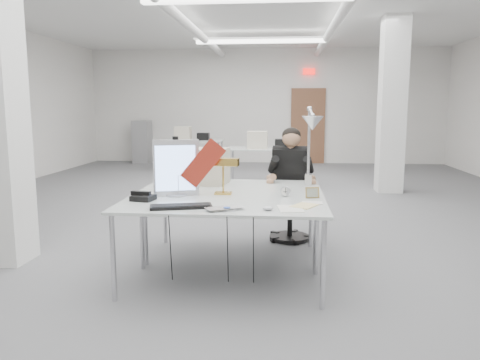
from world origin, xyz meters
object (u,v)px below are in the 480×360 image
object	(u,v)px
desk_phone	(143,198)
architect_lamp	(310,149)
laptop	(227,210)
seated_person	(291,166)
monitor	(176,168)
bankers_lamp	(223,174)
desk_main	(222,204)
office_chair	(290,192)
beige_monitor	(208,166)

from	to	relation	value
desk_phone	architect_lamp	size ratio (longest dim) A/B	0.23
laptop	desk_phone	bearing A→B (deg)	125.77
architect_lamp	seated_person	bearing A→B (deg)	112.77
monitor	bankers_lamp	size ratio (longest dim) A/B	1.38
monitor	seated_person	bearing A→B (deg)	30.59
bankers_lamp	architect_lamp	distance (m)	0.92
desk_main	desk_phone	size ratio (longest dim) A/B	9.71
bankers_lamp	desk_main	bearing A→B (deg)	-77.36
office_chair	seated_person	xyz separation A→B (m)	(0.00, -0.05, 0.32)
laptop	desk_phone	distance (m)	0.87
bankers_lamp	monitor	bearing A→B (deg)	-157.78
desk_main	desk_phone	xyz separation A→B (m)	(-0.71, 0.05, 0.04)
desk_main	beige_monitor	size ratio (longest dim) A/B	4.48
architect_lamp	bankers_lamp	bearing A→B (deg)	-147.67
seated_person	laptop	distance (m)	1.90
desk_main	seated_person	size ratio (longest dim) A/B	1.80
office_chair	seated_person	bearing A→B (deg)	-80.75
seated_person	monitor	xyz separation A→B (m)	(-1.08, -1.20, 0.12)
beige_monitor	architect_lamp	xyz separation A→B (m)	(1.07, -0.24, 0.21)
desk_phone	desk_main	bearing A→B (deg)	7.59
seated_person	laptop	xyz separation A→B (m)	(-0.53, -1.82, -0.13)
architect_lamp	desk_phone	bearing A→B (deg)	-144.93
office_chair	seated_person	size ratio (longest dim) A/B	1.17
office_chair	monitor	size ratio (longest dim) A/B	2.23
laptop	beige_monitor	xyz separation A→B (m)	(-0.37, 1.32, 0.18)
beige_monitor	monitor	bearing A→B (deg)	-95.63
laptop	desk_phone	world-z (taller)	desk_phone
architect_lamp	desk_main	bearing A→B (deg)	-126.08
office_chair	laptop	bearing A→B (deg)	-96.57
laptop	office_chair	bearing A→B (deg)	44.74
monitor	desk_main	bearing A→B (deg)	-50.42
office_chair	beige_monitor	world-z (taller)	office_chair
monitor	bankers_lamp	world-z (taller)	monitor
office_chair	laptop	distance (m)	1.95
seated_person	office_chair	bearing A→B (deg)	99.25
bankers_lamp	desk_phone	bearing A→B (deg)	-144.50
desk_main	monitor	bearing A→B (deg)	147.17
desk_main	architect_lamp	world-z (taller)	architect_lamp
desk_phone	beige_monitor	bearing A→B (deg)	77.92
desk_main	office_chair	distance (m)	1.68
beige_monitor	architect_lamp	world-z (taller)	architect_lamp
monitor	architect_lamp	world-z (taller)	architect_lamp
office_chair	laptop	world-z (taller)	office_chair
beige_monitor	architect_lamp	size ratio (longest dim) A/B	0.50
beige_monitor	bankers_lamp	bearing A→B (deg)	-58.84
desk_main	architect_lamp	size ratio (longest dim) A/B	2.24
office_chair	bankers_lamp	world-z (taller)	office_chair
desk_main	architect_lamp	bearing A→B (deg)	44.50
desk_phone	monitor	bearing A→B (deg)	57.50
laptop	desk_phone	size ratio (longest dim) A/B	1.67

